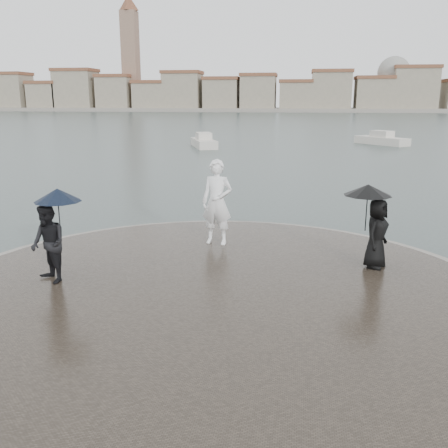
# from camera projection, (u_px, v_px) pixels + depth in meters

# --- Properties ---
(ground) EXTENTS (400.00, 400.00, 0.00)m
(ground) POSITION_uv_depth(u_px,v_px,m) (174.00, 404.00, 7.09)
(ground) COLOR #2B3835
(ground) RESTS_ON ground
(kerb_ring) EXTENTS (12.50, 12.50, 0.32)m
(kerb_ring) POSITION_uv_depth(u_px,v_px,m) (215.00, 299.00, 10.41)
(kerb_ring) COLOR gray
(kerb_ring) RESTS_ON ground
(quay_tip) EXTENTS (11.90, 11.90, 0.36)m
(quay_tip) POSITION_uv_depth(u_px,v_px,m) (215.00, 298.00, 10.40)
(quay_tip) COLOR #2D261E
(quay_tip) RESTS_ON ground
(statue) EXTENTS (0.91, 0.67, 2.30)m
(statue) POSITION_uv_depth(u_px,v_px,m) (217.00, 202.00, 13.42)
(statue) COLOR white
(statue) RESTS_ON quay_tip
(visitor_left) EXTENTS (1.27, 1.11, 2.04)m
(visitor_left) POSITION_uv_depth(u_px,v_px,m) (50.00, 233.00, 10.58)
(visitor_left) COLOR black
(visitor_left) RESTS_ON quay_tip
(visitor_right) EXTENTS (1.22, 1.13, 1.95)m
(visitor_right) POSITION_uv_depth(u_px,v_px,m) (374.00, 220.00, 11.54)
(visitor_right) COLOR black
(visitor_right) RESTS_ON quay_tip
(far_skyline) EXTENTS (260.00, 20.00, 37.00)m
(far_skyline) POSITION_uv_depth(u_px,v_px,m) (276.00, 94.00, 160.74)
(far_skyline) COLOR gray
(far_skyline) RESTS_ON ground
(boats) EXTENTS (20.16, 10.51, 1.50)m
(boats) POSITION_uv_depth(u_px,v_px,m) (295.00, 142.00, 45.69)
(boats) COLOR beige
(boats) RESTS_ON ground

